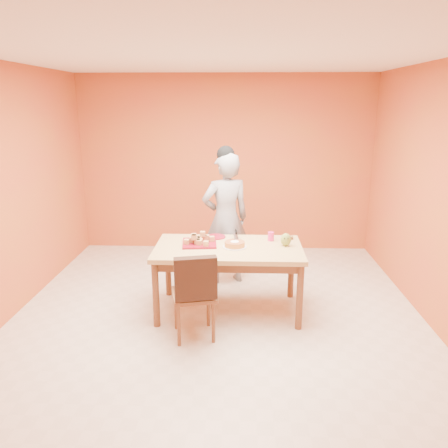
{
  "coord_description": "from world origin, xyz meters",
  "views": [
    {
      "loc": [
        0.24,
        -4.25,
        2.27
      ],
      "look_at": [
        0.06,
        0.3,
        1.0
      ],
      "focal_mm": 35.0,
      "sensor_mm": 36.0,
      "label": 1
    }
  ],
  "objects_px": {
    "dining_table": "(228,255)",
    "red_dinner_plate": "(216,237)",
    "pastry_platter": "(199,243)",
    "checker_tin": "(288,238)",
    "person": "(226,219)",
    "magenta_glass": "(271,236)",
    "egg_ornament": "(286,240)",
    "sponge_cake": "(235,244)",
    "dining_chair": "(193,293)"
  },
  "relations": [
    {
      "from": "dining_table",
      "to": "red_dinner_plate",
      "type": "relative_size",
      "value": 7.26
    },
    {
      "from": "pastry_platter",
      "to": "checker_tin",
      "type": "relative_size",
      "value": 3.36
    },
    {
      "from": "person",
      "to": "magenta_glass",
      "type": "distance_m",
      "value": 0.81
    },
    {
      "from": "person",
      "to": "red_dinner_plate",
      "type": "xyz_separation_m",
      "value": [
        -0.09,
        -0.51,
        -0.08
      ]
    },
    {
      "from": "red_dinner_plate",
      "to": "magenta_glass",
      "type": "height_order",
      "value": "magenta_glass"
    },
    {
      "from": "egg_ornament",
      "to": "magenta_glass",
      "type": "relative_size",
      "value": 1.42
    },
    {
      "from": "person",
      "to": "red_dinner_plate",
      "type": "bearing_deg",
      "value": 58.8
    },
    {
      "from": "pastry_platter",
      "to": "sponge_cake",
      "type": "xyz_separation_m",
      "value": [
        0.39,
        -0.1,
        0.03
      ]
    },
    {
      "from": "pastry_platter",
      "to": "checker_tin",
      "type": "bearing_deg",
      "value": 12.82
    },
    {
      "from": "pastry_platter",
      "to": "sponge_cake",
      "type": "distance_m",
      "value": 0.4
    },
    {
      "from": "red_dinner_plate",
      "to": "checker_tin",
      "type": "xyz_separation_m",
      "value": [
        0.83,
        -0.03,
        0.01
      ]
    },
    {
      "from": "dining_table",
      "to": "magenta_glass",
      "type": "height_order",
      "value": "magenta_glass"
    },
    {
      "from": "pastry_platter",
      "to": "red_dinner_plate",
      "type": "distance_m",
      "value": 0.31
    },
    {
      "from": "dining_chair",
      "to": "dining_table",
      "type": "bearing_deg",
      "value": 48.2
    },
    {
      "from": "red_dinner_plate",
      "to": "checker_tin",
      "type": "bearing_deg",
      "value": -2.13
    },
    {
      "from": "dining_table",
      "to": "red_dinner_plate",
      "type": "xyz_separation_m",
      "value": [
        -0.15,
        0.34,
        0.1
      ]
    },
    {
      "from": "egg_ornament",
      "to": "dining_chair",
      "type": "bearing_deg",
      "value": -142.3
    },
    {
      "from": "dining_chair",
      "to": "egg_ornament",
      "type": "bearing_deg",
      "value": 21.07
    },
    {
      "from": "dining_chair",
      "to": "sponge_cake",
      "type": "height_order",
      "value": "dining_chair"
    },
    {
      "from": "dining_table",
      "to": "checker_tin",
      "type": "bearing_deg",
      "value": 24.18
    },
    {
      "from": "dining_chair",
      "to": "egg_ornament",
      "type": "height_order",
      "value": "dining_chair"
    },
    {
      "from": "dining_table",
      "to": "sponge_cake",
      "type": "relative_size",
      "value": 7.29
    },
    {
      "from": "dining_table",
      "to": "magenta_glass",
      "type": "xyz_separation_m",
      "value": [
        0.47,
        0.23,
        0.14
      ]
    },
    {
      "from": "egg_ornament",
      "to": "dining_table",
      "type": "bearing_deg",
      "value": -171.59
    },
    {
      "from": "dining_table",
      "to": "pastry_platter",
      "type": "height_order",
      "value": "pastry_platter"
    },
    {
      "from": "dining_chair",
      "to": "person",
      "type": "distance_m",
      "value": 1.5
    },
    {
      "from": "checker_tin",
      "to": "person",
      "type": "bearing_deg",
      "value": 144.05
    },
    {
      "from": "red_dinner_plate",
      "to": "egg_ornament",
      "type": "xyz_separation_m",
      "value": [
        0.78,
        -0.29,
        0.06
      ]
    },
    {
      "from": "dining_table",
      "to": "dining_chair",
      "type": "bearing_deg",
      "value": -119.12
    },
    {
      "from": "pastry_platter",
      "to": "sponge_cake",
      "type": "bearing_deg",
      "value": -13.89
    },
    {
      "from": "dining_chair",
      "to": "checker_tin",
      "type": "relative_size",
      "value": 8.32
    },
    {
      "from": "dining_table",
      "to": "dining_chair",
      "type": "height_order",
      "value": "dining_chair"
    },
    {
      "from": "pastry_platter",
      "to": "egg_ornament",
      "type": "distance_m",
      "value": 0.95
    },
    {
      "from": "dining_chair",
      "to": "red_dinner_plate",
      "type": "height_order",
      "value": "dining_chair"
    },
    {
      "from": "pastry_platter",
      "to": "egg_ornament",
      "type": "xyz_separation_m",
      "value": [
        0.95,
        -0.03,
        0.06
      ]
    },
    {
      "from": "sponge_cake",
      "to": "dining_table",
      "type": "bearing_deg",
      "value": 163.2
    },
    {
      "from": "dining_chair",
      "to": "magenta_glass",
      "type": "relative_size",
      "value": 9.06
    },
    {
      "from": "sponge_cake",
      "to": "checker_tin",
      "type": "distance_m",
      "value": 0.69
    },
    {
      "from": "red_dinner_plate",
      "to": "checker_tin",
      "type": "height_order",
      "value": "checker_tin"
    },
    {
      "from": "sponge_cake",
      "to": "checker_tin",
      "type": "height_order",
      "value": "sponge_cake"
    },
    {
      "from": "dining_table",
      "to": "dining_chair",
      "type": "relative_size",
      "value": 1.76
    },
    {
      "from": "person",
      "to": "dining_chair",
      "type": "bearing_deg",
      "value": 58.77
    },
    {
      "from": "dining_table",
      "to": "red_dinner_plate",
      "type": "distance_m",
      "value": 0.38
    },
    {
      "from": "egg_ornament",
      "to": "pastry_platter",
      "type": "bearing_deg",
      "value": -177.74
    },
    {
      "from": "pastry_platter",
      "to": "sponge_cake",
      "type": "relative_size",
      "value": 1.67
    },
    {
      "from": "pastry_platter",
      "to": "dining_chair",
      "type": "bearing_deg",
      "value": -90.15
    },
    {
      "from": "red_dinner_plate",
      "to": "magenta_glass",
      "type": "bearing_deg",
      "value": -9.35
    },
    {
      "from": "magenta_glass",
      "to": "pastry_platter",
      "type": "bearing_deg",
      "value": -168.92
    },
    {
      "from": "red_dinner_plate",
      "to": "dining_table",
      "type": "bearing_deg",
      "value": -65.35
    },
    {
      "from": "dining_chair",
      "to": "red_dinner_plate",
      "type": "relative_size",
      "value": 4.12
    }
  ]
}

